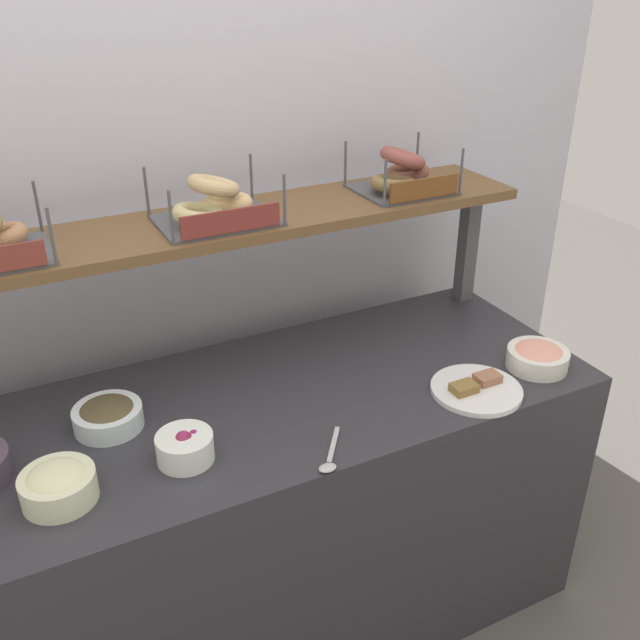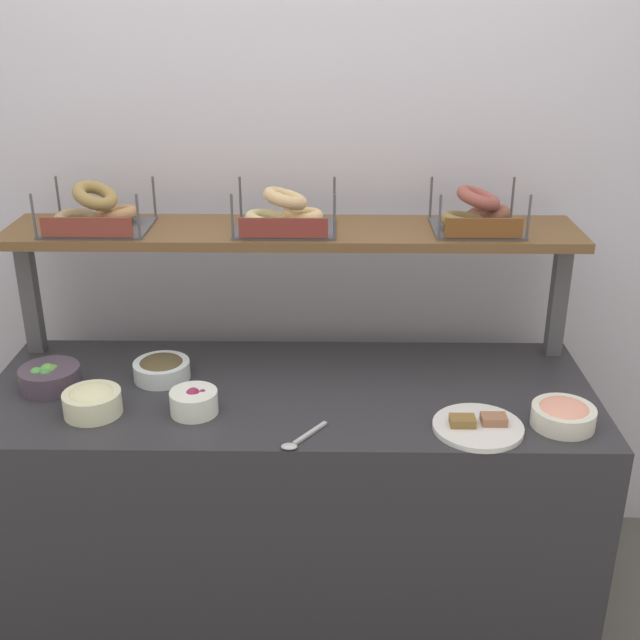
% 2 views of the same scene
% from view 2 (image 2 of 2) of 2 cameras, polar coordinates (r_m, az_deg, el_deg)
% --- Properties ---
extents(ground_plane, '(8.00, 8.00, 0.00)m').
position_cam_2_polar(ground_plane, '(2.93, -1.90, -19.84)').
color(ground_plane, '#595651').
extents(back_wall, '(3.05, 0.06, 2.40)m').
position_cam_2_polar(back_wall, '(2.81, -1.71, 6.64)').
color(back_wall, silver).
rests_on(back_wall, ground_plane).
extents(deli_counter, '(1.85, 0.70, 0.85)m').
position_cam_2_polar(deli_counter, '(2.66, -2.02, -13.10)').
color(deli_counter, '#2D2D33').
rests_on(deli_counter, ground_plane).
extents(shelf_riser_left, '(0.05, 0.05, 0.40)m').
position_cam_2_polar(shelf_riser_left, '(2.77, -20.04, 1.71)').
color(shelf_riser_left, '#4C4C51').
rests_on(shelf_riser_left, deli_counter).
extents(shelf_riser_right, '(0.05, 0.05, 0.40)m').
position_cam_2_polar(shelf_riser_right, '(2.70, 16.71, 1.56)').
color(shelf_riser_right, '#4C4C51').
rests_on(shelf_riser_right, deli_counter).
extents(upper_shelf, '(1.81, 0.32, 0.03)m').
position_cam_2_polar(upper_shelf, '(2.53, -2.00, 6.28)').
color(upper_shelf, brown).
rests_on(upper_shelf, shelf_riser_left).
extents(bowl_veggie_mix, '(0.18, 0.18, 0.08)m').
position_cam_2_polar(bowl_veggie_mix, '(2.56, -18.79, -3.90)').
color(bowl_veggie_mix, '#4C3E4E').
rests_on(bowl_veggie_mix, deli_counter).
extents(bowl_potato_salad, '(0.17, 0.17, 0.09)m').
position_cam_2_polar(bowl_potato_salad, '(2.37, -15.99, -5.55)').
color(bowl_potato_salad, beige).
rests_on(bowl_potato_salad, deli_counter).
extents(bowl_lox_spread, '(0.18, 0.18, 0.07)m').
position_cam_2_polar(bowl_lox_spread, '(2.33, 17.02, -6.47)').
color(bowl_lox_spread, white).
rests_on(bowl_lox_spread, deli_counter).
extents(bowl_beet_salad, '(0.14, 0.14, 0.08)m').
position_cam_2_polar(bowl_beet_salad, '(2.32, -9.01, -5.75)').
color(bowl_beet_salad, white).
rests_on(bowl_beet_salad, deli_counter).
extents(bowl_chocolate_spread, '(0.17, 0.17, 0.07)m').
position_cam_2_polar(bowl_chocolate_spread, '(2.53, -11.26, -3.40)').
color(bowl_chocolate_spread, white).
rests_on(bowl_chocolate_spread, deli_counter).
extents(serving_plate_white, '(0.25, 0.25, 0.04)m').
position_cam_2_polar(serving_plate_white, '(2.26, 11.24, -7.46)').
color(serving_plate_white, white).
rests_on(serving_plate_white, deli_counter).
extents(serving_spoon_near_plate, '(0.12, 0.15, 0.01)m').
position_cam_2_polar(serving_spoon_near_plate, '(2.16, -1.54, -8.60)').
color(serving_spoon_near_plate, '#B7B7BC').
rests_on(serving_spoon_near_plate, deli_counter).
extents(bagel_basket_everything, '(0.32, 0.27, 0.15)m').
position_cam_2_polar(bagel_basket_everything, '(2.59, -15.72, 7.31)').
color(bagel_basket_everything, '#4C4C51').
rests_on(bagel_basket_everything, upper_shelf).
extents(bagel_basket_plain, '(0.31, 0.25, 0.14)m').
position_cam_2_polar(bagel_basket_plain, '(2.49, -2.53, 7.49)').
color(bagel_basket_plain, '#4C4C51').
rests_on(bagel_basket_plain, upper_shelf).
extents(bagel_basket_cinnamon_raisin, '(0.28, 0.25, 0.14)m').
position_cam_2_polar(bagel_basket_cinnamon_raisin, '(2.53, 11.15, 7.41)').
color(bagel_basket_cinnamon_raisin, '#4C4C51').
rests_on(bagel_basket_cinnamon_raisin, upper_shelf).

